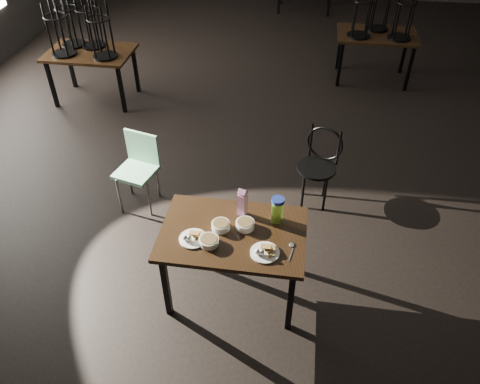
% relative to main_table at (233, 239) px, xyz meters
% --- Properties ---
extents(main_table, '(1.20, 0.80, 0.75)m').
position_rel_main_table_xyz_m(main_table, '(0.00, 0.00, 0.00)').
color(main_table, black).
rests_on(main_table, ground).
extents(plate_left, '(0.23, 0.23, 0.07)m').
position_rel_main_table_xyz_m(plate_left, '(-0.31, -0.13, 0.10)').
color(plate_left, white).
rests_on(plate_left, main_table).
extents(plate_right, '(0.23, 0.23, 0.08)m').
position_rel_main_table_xyz_m(plate_right, '(0.28, -0.20, 0.10)').
color(plate_right, white).
rests_on(plate_right, main_table).
extents(bowl_near, '(0.15, 0.15, 0.06)m').
position_rel_main_table_xyz_m(bowl_near, '(-0.11, 0.03, 0.11)').
color(bowl_near, white).
rests_on(bowl_near, main_table).
extents(bowl_far, '(0.16, 0.16, 0.06)m').
position_rel_main_table_xyz_m(bowl_far, '(0.09, 0.07, 0.11)').
color(bowl_far, white).
rests_on(bowl_far, main_table).
extents(bowl_big, '(0.16, 0.16, 0.06)m').
position_rel_main_table_xyz_m(bowl_big, '(-0.17, -0.16, 0.11)').
color(bowl_big, white).
rests_on(bowl_big, main_table).
extents(juice_carton, '(0.09, 0.09, 0.28)m').
position_rel_main_table_xyz_m(juice_carton, '(0.05, 0.23, 0.21)').
color(juice_carton, '#8E196A').
rests_on(juice_carton, main_table).
extents(water_bottle, '(0.14, 0.14, 0.24)m').
position_rel_main_table_xyz_m(water_bottle, '(0.34, 0.19, 0.20)').
color(water_bottle, '#A1EB45').
rests_on(water_bottle, main_table).
extents(spoon, '(0.05, 0.21, 0.01)m').
position_rel_main_table_xyz_m(spoon, '(0.49, -0.09, 0.08)').
color(spoon, silver).
rests_on(spoon, main_table).
extents(bentwood_chair, '(0.46, 0.46, 0.88)m').
position_rel_main_table_xyz_m(bentwood_chair, '(0.71, 1.43, -0.15)').
color(bentwood_chair, black).
rests_on(bentwood_chair, ground).
extents(school_chair, '(0.47, 0.47, 0.84)m').
position_rel_main_table_xyz_m(school_chair, '(-1.20, 1.11, -0.17)').
color(school_chair, '#6CA985').
rests_on(school_chair, ground).
extents(bg_table_left, '(1.20, 0.80, 1.48)m').
position_rel_main_table_xyz_m(bg_table_left, '(-2.62, 3.30, 0.13)').
color(bg_table_left, black).
rests_on(bg_table_left, ground).
extents(bg_table_right, '(1.20, 0.80, 1.48)m').
position_rel_main_table_xyz_m(bg_table_right, '(1.51, 4.56, 0.11)').
color(bg_table_right, black).
rests_on(bg_table_right, ground).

